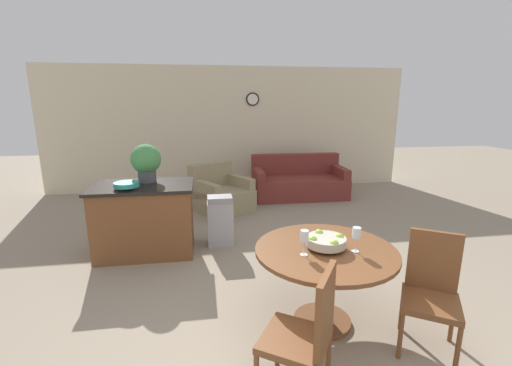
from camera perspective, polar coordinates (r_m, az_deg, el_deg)
wall_back at (r=7.75m, az=-4.33°, el=8.97°), size 8.00×0.09×2.70m
dining_table at (r=3.11m, az=11.40°, el=-13.38°), size 1.22×1.22×0.72m
dining_chair_near_left at (r=2.42m, az=8.48°, el=-23.23°), size 0.58×0.58×0.95m
dining_chair_near_right at (r=3.17m, az=27.20°, el=-15.25°), size 0.58×0.58×0.95m
fruit_bowl at (r=3.02m, az=11.60°, el=-9.47°), size 0.34×0.34×0.13m
wine_glass_left at (r=2.83m, az=8.07°, el=-8.89°), size 0.07×0.07×0.22m
wine_glass_right at (r=2.98m, az=16.41°, el=-8.12°), size 0.07×0.07×0.22m
kitchen_island at (r=4.70m, az=-17.99°, el=-5.69°), size 1.26×0.80×0.92m
teal_bowl at (r=4.43m, az=-20.77°, el=-0.26°), size 0.30×0.30×0.08m
potted_plant at (r=4.68m, az=-17.86°, el=3.49°), size 0.39×0.39×0.50m
trash_bin at (r=4.78m, az=-5.97°, el=-6.27°), size 0.35×0.26×0.69m
couch at (r=7.23m, az=7.09°, el=0.07°), size 1.90×0.97×0.85m
armchair at (r=6.30m, az=-5.95°, el=-1.95°), size 1.23×1.25×0.84m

